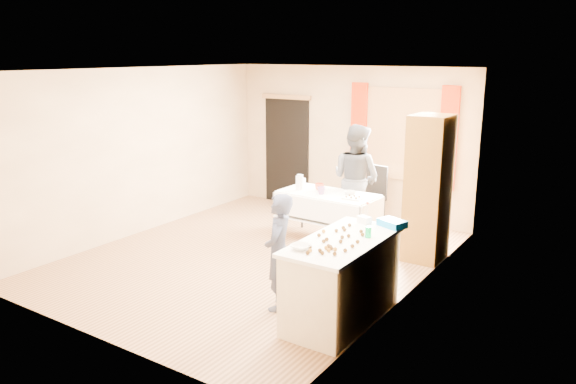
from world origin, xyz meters
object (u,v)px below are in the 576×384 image
Objects in this scene: chair at (370,207)px; woman at (356,179)px; party_table at (328,212)px; counter at (342,280)px; girl at (279,252)px; cabinet at (428,189)px.

chair is 0.57× the size of woman.
party_table is at bearing 88.03° from woman.
counter is 2.63m from party_table.
party_table is (-1.43, 2.21, -0.01)m from counter.
chair is (-1.24, 3.35, -0.16)m from counter.
counter is 0.89× the size of woman.
party_table is 1.55× the size of chair.
counter reaches higher than party_table.
girl reaches higher than counter.
girl is 0.77× the size of woman.
cabinet is 1.86m from chair.
girl is (-0.72, -0.15, 0.21)m from counter.
party_table is 0.88× the size of woman.
counter is at bearing -92.52° from cabinet.
party_table is 1.16m from chair.
woman is (0.14, 0.64, 0.42)m from party_table.
counter is 3.16m from woman.
counter is 0.77m from girl.
party_table is at bearing -177.68° from cabinet.
cabinet is at bearing 143.34° from girl.
woman reaches higher than party_table.
girl is at bearing -168.66° from counter.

